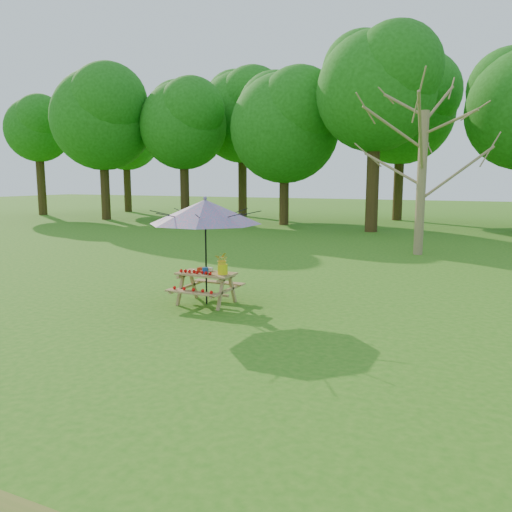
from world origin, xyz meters
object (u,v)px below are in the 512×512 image
at_px(bare_tree, 428,48).
at_px(patio_umbrella, 205,212).
at_px(flower_bucket, 223,263).
at_px(picnic_table, 206,289).

height_order(bare_tree, patio_umbrella, bare_tree).
bearing_deg(flower_bucket, bare_tree, 73.06).
relative_size(picnic_table, patio_umbrella, 0.43).
height_order(bare_tree, flower_bucket, bare_tree).
xyz_separation_m(bare_tree, patio_umbrella, (-3.19, -9.15, -4.94)).
bearing_deg(flower_bucket, picnic_table, 179.12).
bearing_deg(flower_bucket, patio_umbrella, 178.72).
relative_size(bare_tree, picnic_table, 8.59).
bearing_deg(bare_tree, flower_bucket, -106.94).
height_order(patio_umbrella, flower_bucket, patio_umbrella).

